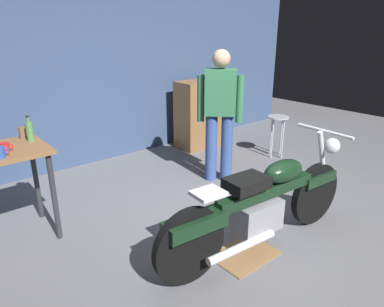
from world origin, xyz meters
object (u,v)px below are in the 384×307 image
at_px(bottle, 30,131).
at_px(person_standing, 220,111).
at_px(motorcycle, 263,203).
at_px(mug_red_diner, 5,148).
at_px(mug_brown_stoneware, 23,132).
at_px(shop_stool, 278,125).
at_px(wooden_dresser, 200,114).

bearing_deg(bottle, person_standing, -8.81).
bearing_deg(bottle, motorcycle, -50.42).
relative_size(mug_red_diner, mug_brown_stoneware, 0.96).
bearing_deg(person_standing, mug_red_diner, 41.34).
distance_m(motorcycle, mug_red_diner, 2.28).
distance_m(shop_stool, mug_red_diner, 3.76).
xyz_separation_m(mug_red_diner, bottle, (0.27, 0.20, 0.05)).
height_order(wooden_dresser, mug_brown_stoneware, wooden_dresser).
xyz_separation_m(person_standing, mug_red_diner, (-2.43, 0.14, 0.02)).
relative_size(person_standing, mug_brown_stoneware, 15.18).
bearing_deg(mug_red_diner, bottle, 36.78).
height_order(shop_stool, bottle, bottle).
xyz_separation_m(motorcycle, mug_brown_stoneware, (-1.42, 1.83, 0.51)).
bearing_deg(person_standing, shop_stool, -132.74).
height_order(shop_stool, wooden_dresser, wooden_dresser).
bearing_deg(motorcycle, mug_red_diner, 142.80).
xyz_separation_m(person_standing, bottle, (-2.16, 0.33, 0.07)).
height_order(wooden_dresser, mug_red_diner, wooden_dresser).
relative_size(motorcycle, wooden_dresser, 1.99).
bearing_deg(wooden_dresser, bottle, -163.17).
relative_size(motorcycle, shop_stool, 3.42).
bearing_deg(shop_stool, mug_red_diner, 178.88).
distance_m(motorcycle, person_standing, 1.63).
bearing_deg(bottle, wooden_dresser, 16.83).
bearing_deg(shop_stool, mug_brown_stoneware, 173.26).
distance_m(motorcycle, mug_brown_stoneware, 2.37).
height_order(person_standing, mug_red_diner, person_standing).
relative_size(wooden_dresser, bottle, 4.56).
relative_size(person_standing, shop_stool, 2.61).
height_order(motorcycle, shop_stool, motorcycle).
bearing_deg(mug_brown_stoneware, person_standing, -12.26).
bearing_deg(mug_brown_stoneware, mug_red_diner, -125.39).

